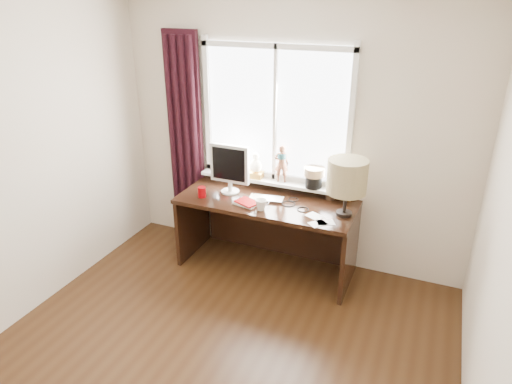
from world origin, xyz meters
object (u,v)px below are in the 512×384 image
at_px(monitor, 230,166).
at_px(desk, 270,219).
at_px(laptop, 267,199).
at_px(red_cup, 202,192).
at_px(mug, 261,204).
at_px(table_lamp, 347,177).

bearing_deg(monitor, desk, 7.96).
bearing_deg(laptop, red_cup, -171.48).
relative_size(desk, monitor, 3.47).
bearing_deg(desk, mug, -84.71).
bearing_deg(desk, table_lamp, -8.82).
distance_m(red_cup, monitor, 0.37).
distance_m(mug, red_cup, 0.64).
xyz_separation_m(laptop, monitor, (-0.40, 0.03, 0.27)).
height_order(desk, table_lamp, table_lamp).
bearing_deg(red_cup, desk, 23.57).
bearing_deg(table_lamp, monitor, 177.04).
xyz_separation_m(red_cup, monitor, (0.20, 0.21, 0.23)).
bearing_deg(laptop, table_lamp, -10.19).
distance_m(mug, desk, 0.43).
bearing_deg(red_cup, mug, -3.65).
bearing_deg(monitor, mug, -29.85).
distance_m(monitor, table_lamp, 1.16).
bearing_deg(table_lamp, laptop, 177.75).
bearing_deg(laptop, desk, 79.21).
xyz_separation_m(mug, desk, (-0.03, 0.30, -0.30)).
bearing_deg(desk, red_cup, -156.43).
height_order(laptop, desk, laptop).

